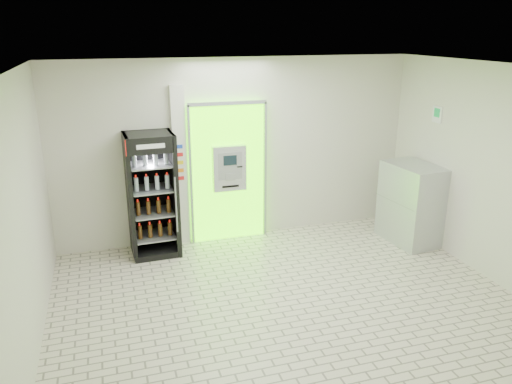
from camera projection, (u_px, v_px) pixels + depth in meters
name	position (u px, v px, depth m)	size (l,w,h in m)	color
ground	(290.00, 306.00, 6.47)	(6.00, 6.00, 0.00)	beige
room_shell	(293.00, 169.00, 5.89)	(6.00, 6.00, 6.00)	beige
atm_assembly	(228.00, 171.00, 8.24)	(1.30, 0.24, 2.33)	#51FF00
pillar	(180.00, 167.00, 8.01)	(0.22, 0.11, 2.60)	silver
beverage_cooler	(152.00, 197.00, 7.74)	(0.76, 0.71, 1.94)	black
steel_cabinet	(411.00, 204.00, 8.25)	(0.77, 1.06, 1.32)	#B2B4BA
exit_sign	(437.00, 114.00, 7.91)	(0.02, 0.22, 0.26)	white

